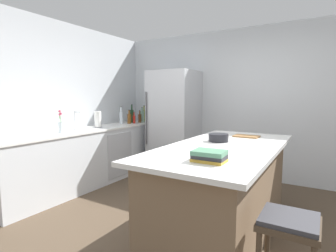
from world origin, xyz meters
TOP-DOWN VIEW (x-y plane):
  - ground_plane at (0.00, 0.00)m, footprint 7.20×7.20m
  - wall_rear at (0.00, 2.25)m, footprint 6.00×0.10m
  - wall_left at (-2.45, 0.00)m, footprint 0.10×6.00m
  - counter_run_left at (-2.08, 0.55)m, footprint 0.67×3.12m
  - kitchen_island at (0.34, 0.16)m, footprint 1.02×2.22m
  - refrigerator at (-1.21, 1.83)m, footprint 0.81×0.77m
  - bar_stool at (1.05, -0.65)m, footprint 0.36×0.36m
  - sink_faucet at (-2.13, 0.34)m, footprint 0.15×0.05m
  - flower_vase at (-2.04, -0.00)m, footprint 0.07×0.07m
  - paper_towel_roll at (-2.05, 0.73)m, footprint 0.14×0.14m
  - olive_oil_bottle at (-2.03, 2.00)m, footprint 0.06×0.06m
  - gin_bottle at (-2.01, 1.91)m, footprint 0.07×0.07m
  - syrup_bottle at (-1.99, 1.80)m, footprint 0.06×0.06m
  - wine_bottle at (-2.13, 1.72)m, footprint 0.07×0.07m
  - hot_sauce_bottle at (-1.99, 1.62)m, footprint 0.05×0.05m
  - whiskey_bottle at (-2.04, 1.53)m, footprint 0.07×0.07m
  - soda_bottle at (-2.15, 1.43)m, footprint 0.07×0.07m
  - cookbook_stack at (0.46, -0.56)m, footprint 0.26×0.20m
  - mixing_bowl at (0.20, 0.35)m, footprint 0.22×0.22m
  - cutting_board at (0.38, 0.84)m, footprint 0.30×0.20m

SIDE VIEW (x-z plane):
  - ground_plane at x=0.00m, z-range 0.00..0.00m
  - counter_run_left at x=-2.08m, z-range 0.00..0.91m
  - kitchen_island at x=0.34m, z-range 0.01..0.94m
  - bar_stool at x=1.05m, z-range 0.21..0.89m
  - cutting_board at x=0.38m, z-range 0.93..0.95m
  - refrigerator at x=-1.21m, z-range 0.00..1.89m
  - mixing_bowl at x=0.20m, z-range 0.93..1.02m
  - cookbook_stack at x=0.46m, z-range 0.93..1.02m
  - hot_sauce_bottle at x=-1.99m, z-range 0.89..1.11m
  - syrup_bottle at x=-1.99m, z-range 0.88..1.13m
  - whiskey_bottle at x=-2.04m, z-range 0.88..1.15m
  - flower_vase at x=-2.04m, z-range 0.86..1.18m
  - gin_bottle at x=-2.01m, z-range 0.89..1.19m
  - olive_oil_bottle at x=-2.03m, z-range 0.87..1.21m
  - paper_towel_roll at x=-2.05m, z-range 0.89..1.20m
  - soda_bottle at x=-2.15m, z-range 0.88..1.21m
  - wine_bottle at x=-2.13m, z-range 0.87..1.23m
  - sink_faucet at x=-2.13m, z-range 0.92..1.22m
  - wall_rear at x=0.00m, z-range 0.00..2.60m
  - wall_left at x=-2.45m, z-range 0.00..2.60m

